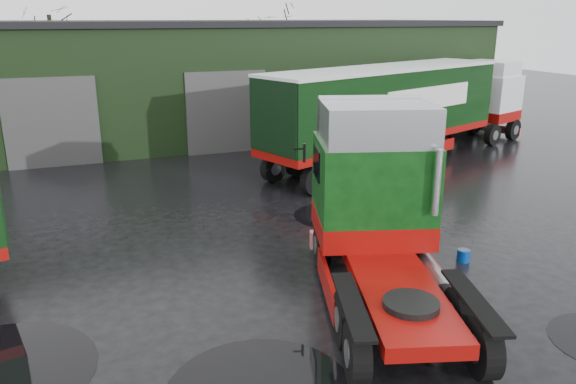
% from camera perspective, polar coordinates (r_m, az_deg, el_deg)
% --- Properties ---
extents(ground, '(100.00, 100.00, 0.00)m').
position_cam_1_polar(ground, '(15.20, 0.15, -7.93)').
color(ground, black).
extents(warehouse, '(32.40, 12.40, 6.30)m').
position_cam_1_polar(warehouse, '(33.72, -8.96, 11.48)').
color(warehouse, black).
rests_on(warehouse, ground).
extents(hero_tractor, '(5.12, 7.95, 4.57)m').
position_cam_1_polar(hero_tractor, '(12.54, 10.51, -2.53)').
color(hero_tractor, '#0C380F').
rests_on(hero_tractor, ground).
extents(lorry_right, '(16.92, 8.75, 4.46)m').
position_cam_1_polar(lorry_right, '(25.72, 9.82, 7.57)').
color(lorry_right, silver).
rests_on(lorry_right, ground).
extents(wash_bucket, '(0.37, 0.37, 0.34)m').
position_cam_1_polar(wash_bucket, '(16.39, 17.39, -6.18)').
color(wash_bucket, '#063493').
rests_on(wash_bucket, ground).
extents(tree_back_a, '(4.40, 4.40, 9.50)m').
position_cam_1_polar(tree_back_a, '(42.89, -22.83, 13.73)').
color(tree_back_a, black).
rests_on(tree_back_a, ground).
extents(tree_back_b, '(4.40, 4.40, 7.50)m').
position_cam_1_polar(tree_back_b, '(45.44, -1.55, 13.90)').
color(tree_back_b, black).
rests_on(tree_back_b, ground).
extents(puddle_1, '(2.84, 2.84, 0.01)m').
position_cam_1_polar(puddle_1, '(19.27, 4.83, -2.38)').
color(puddle_1, black).
rests_on(puddle_1, ground).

